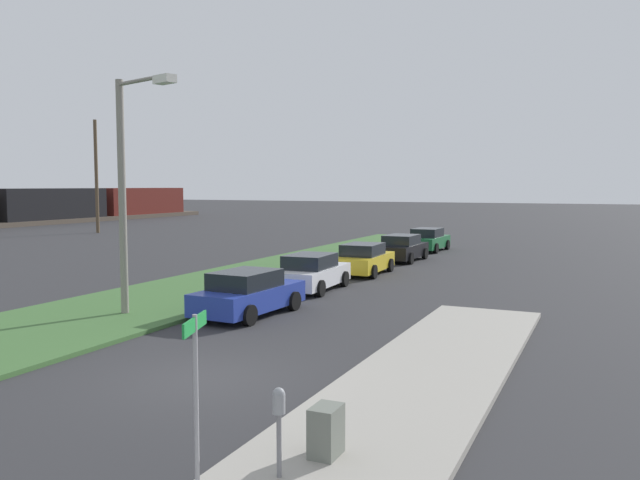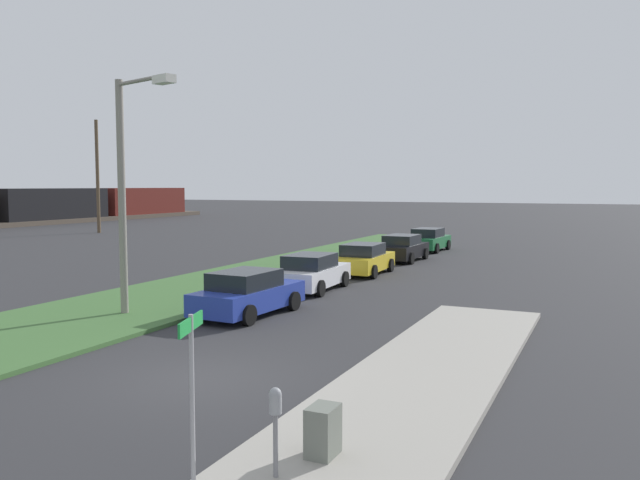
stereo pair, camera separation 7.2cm
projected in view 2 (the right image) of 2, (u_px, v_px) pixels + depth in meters
ground at (198, 379)px, 14.02m from camera, size 300.00×300.00×0.00m
grass_median at (203, 289)px, 25.90m from camera, size 60.00×6.00×0.12m
sidewalk_curb at (359, 443)px, 10.34m from camera, size 24.00×3.20×0.14m
parked_car_blue at (248, 293)px, 20.86m from camera, size 4.39×2.21×1.47m
parked_car_white at (311, 273)px, 25.87m from camera, size 4.37×2.16×1.47m
parked_car_yellow at (364, 259)px, 30.55m from camera, size 4.36×2.13×1.47m
parked_car_black at (403, 248)px, 35.97m from camera, size 4.33×2.08×1.47m
parked_car_green at (429, 240)px, 41.48m from camera, size 4.35×2.12×1.47m
parking_meter at (275, 413)px, 8.92m from camera, size 0.18×0.18×1.42m
utility_box at (323, 435)px, 9.68m from camera, size 0.55×0.40×0.90m
street_sign at (192, 385)px, 8.07m from camera, size 0.87×0.30×2.60m
streetlight at (128, 180)px, 20.14m from camera, size 1.10×2.80×7.50m
distant_utility_pole at (98, 177)px, 57.18m from camera, size 0.30×0.30×10.00m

